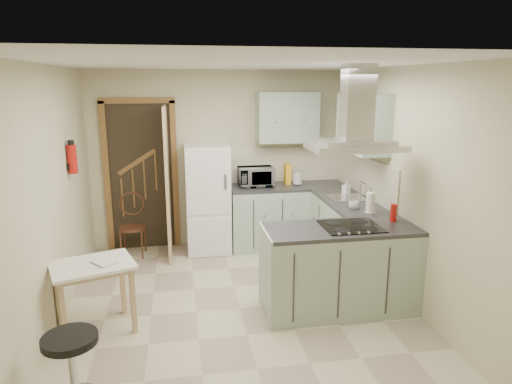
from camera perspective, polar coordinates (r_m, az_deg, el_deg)
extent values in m
plane|color=#BEB394|center=(4.99, -2.04, -14.30)|extent=(4.20, 4.20, 0.00)
plane|color=silver|center=(4.41, -2.32, 15.76)|extent=(4.20, 4.20, 0.00)
plane|color=#C2BB96|center=(6.58, -4.61, 4.09)|extent=(3.60, 0.00, 3.60)
plane|color=#C2BB96|center=(4.66, -24.66, -1.09)|extent=(0.00, 4.20, 4.20)
plane|color=#C2BB96|center=(5.09, 18.34, 0.62)|extent=(0.00, 4.20, 4.20)
cube|color=brown|center=(6.59, -14.13, 1.95)|extent=(1.10, 0.12, 2.10)
cube|color=white|center=(6.38, -6.07, -0.85)|extent=(0.60, 0.60, 1.50)
cube|color=#9EB2A0|center=(6.57, 1.51, -3.07)|extent=(1.08, 0.60, 0.90)
cube|color=#9EB2A0|center=(6.17, 10.45, -4.41)|extent=(0.60, 1.95, 0.90)
cube|color=beige|center=(6.74, 3.58, 3.47)|extent=(1.68, 0.02, 0.50)
cube|color=#9EB2A0|center=(6.50, 3.92, 9.30)|extent=(0.85, 0.35, 0.70)
cube|color=#9EB2A0|center=(5.69, 13.21, 8.37)|extent=(0.35, 0.90, 0.70)
cube|color=#9EB2A0|center=(4.86, 10.43, -9.41)|extent=(1.55, 0.65, 0.90)
cube|color=black|center=(4.74, 11.81, -4.21)|extent=(0.58, 0.50, 0.01)
cube|color=silver|center=(4.56, 12.30, 5.57)|extent=(0.90, 0.55, 0.10)
cube|color=silver|center=(5.89, 11.22, -0.71)|extent=(0.45, 0.40, 0.01)
cylinder|color=#B2140F|center=(5.46, -21.98, 3.83)|extent=(0.10, 0.10, 0.32)
cube|color=tan|center=(4.70, -19.47, -12.32)|extent=(0.87, 0.76, 0.69)
cube|color=#4B2E19|center=(6.46, -15.20, -4.36)|extent=(0.38, 0.38, 0.79)
cylinder|color=black|center=(3.87, -21.94, -19.74)|extent=(0.51, 0.51, 0.54)
imported|color=black|center=(6.42, -0.02, 1.92)|extent=(0.49, 0.34, 0.27)
cylinder|color=silver|center=(6.52, 5.20, 1.69)|extent=(0.17, 0.17, 0.19)
cube|color=yellow|center=(6.60, 3.95, 2.29)|extent=(0.09, 0.19, 0.29)
imported|color=silver|center=(6.08, 11.21, 0.57)|extent=(0.11, 0.11, 0.18)
cylinder|color=white|center=(5.25, 14.12, -1.28)|extent=(0.11, 0.11, 0.24)
imported|color=silver|center=(5.39, 12.13, -1.61)|extent=(0.14, 0.14, 0.09)
cylinder|color=red|center=(5.01, 16.80, -2.51)|extent=(0.07, 0.07, 0.19)
imported|color=brown|center=(4.49, -19.38, -8.09)|extent=(0.27, 0.27, 0.10)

